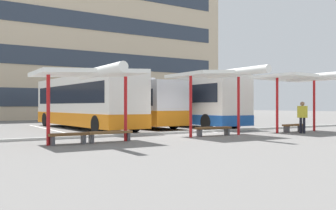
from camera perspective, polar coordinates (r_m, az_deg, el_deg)
The scene contains 18 objects.
ground_plane at distance 19.48m, azimuth 4.07°, elevation -4.57°, with size 160.00×160.00×0.00m, color slate.
terminal_building at distance 47.11m, azimuth -17.54°, elevation 8.75°, with size 43.31×10.42×20.27m.
coach_bus_0 at distance 24.49m, azimuth -12.86°, elevation 0.39°, with size 3.35×12.25×3.73m.
coach_bus_1 at distance 26.90m, azimuth -6.32°, elevation -0.01°, with size 3.32×11.65×3.44m.
coach_bus_2 at distance 26.69m, azimuth 3.15°, elevation 0.48°, with size 2.71×10.86×3.79m.
lane_stripe_0 at distance 23.81m, azimuth -17.56°, elevation -3.75°, with size 0.16×14.00×0.01m, color white.
lane_stripe_1 at distance 24.97m, azimuth -9.30°, elevation -3.58°, with size 0.16×14.00×0.01m, color white.
lane_stripe_2 at distance 26.60m, azimuth -1.91°, elevation -3.37°, with size 0.16×14.00×0.01m, color white.
lane_stripe_3 at distance 28.61m, azimuth 4.53°, elevation -3.14°, with size 0.16×14.00×0.01m, color white.
waiting_shelter_0 at distance 14.94m, azimuth -11.86°, elevation 4.72°, with size 4.24×4.64×3.01m.
bench_0 at distance 14.75m, azimuth -15.29°, elevation -4.72°, with size 1.51×0.43×0.45m.
bench_1 at distance 15.51m, azimuth -9.05°, elevation -4.45°, with size 1.94×0.46×0.45m.
waiting_shelter_1 at distance 18.25m, azimuth 8.00°, elevation 4.64°, with size 4.06×5.11×3.29m.
bench_2 at distance 18.58m, azimuth 7.09°, elevation -3.73°, with size 1.99×0.57×0.45m.
waiting_shelter_2 at distance 22.10m, azimuth 19.95°, elevation 3.88°, with size 4.19×5.16×3.28m.
bench_3 at distance 22.37m, azimuth 19.02°, elevation -3.13°, with size 1.72×0.58×0.45m.
platform_kerb at distance 20.15m, azimuth 2.69°, elevation -4.26°, with size 44.00×0.24×0.12m, color #ADADA8.
waiting_passenger_0 at distance 21.29m, azimuth 20.22°, elevation -1.45°, with size 0.41×0.55×1.74m.
Camera 1 is at (-11.35, -15.75, 1.51)m, focal length 39.09 mm.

